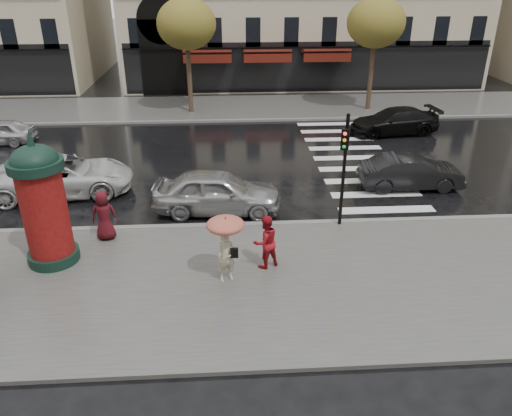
{
  "coord_description": "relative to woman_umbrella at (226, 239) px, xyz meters",
  "views": [
    {
      "loc": [
        0.1,
        -12.34,
        8.21
      ],
      "look_at": [
        0.96,
        1.5,
        1.45
      ],
      "focal_mm": 35.0,
      "sensor_mm": 36.0,
      "label": 1
    }
  ],
  "objects": [
    {
      "name": "morris_column",
      "position": [
        -5.24,
        1.37,
        0.65
      ],
      "size": [
        1.54,
        1.54,
        4.14
      ],
      "color": "black",
      "rests_on": "near_sidewalk"
    },
    {
      "name": "far_kerb",
      "position": [
        -0.02,
        16.38,
        -1.38
      ],
      "size": [
        90.0,
        0.25,
        0.14
      ],
      "primitive_type": "cube",
      "color": "slate",
      "rests_on": "ground"
    },
    {
      "name": "car_darkgrey",
      "position": [
        7.5,
        6.36,
        -0.77
      ],
      "size": [
        4.16,
        1.5,
        1.36
      ],
      "primitive_type": "imported",
      "rotation": [
        0.0,
        0.0,
        1.56
      ],
      "color": "black",
      "rests_on": "ground"
    },
    {
      "name": "near_kerb",
      "position": [
        -0.02,
        3.38,
        -1.38
      ],
      "size": [
        90.0,
        0.25,
        0.14
      ],
      "primitive_type": "cube",
      "color": "slate",
      "rests_on": "ground"
    },
    {
      "name": "tree_far_right",
      "position": [
        8.98,
        18.38,
        3.72
      ],
      "size": [
        3.4,
        3.4,
        6.64
      ],
      "color": "#38281C",
      "rests_on": "ground"
    },
    {
      "name": "woman_umbrella",
      "position": [
        0.0,
        0.0,
        0.0
      ],
      "size": [
        1.05,
        1.05,
        2.02
      ],
      "color": "beige",
      "rests_on": "near_sidewalk"
    },
    {
      "name": "car_white",
      "position": [
        -6.4,
        6.66,
        -0.7
      ],
      "size": [
        5.71,
        3.19,
        1.51
      ],
      "primitive_type": "imported",
      "rotation": [
        0.0,
        0.0,
        1.7
      ],
      "color": "silver",
      "rests_on": "ground"
    },
    {
      "name": "zebra_crossing",
      "position": [
        5.98,
        9.98,
        -1.45
      ],
      "size": [
        3.6,
        11.75,
        0.01
      ],
      "primitive_type": "cube",
      "color": "silver",
      "rests_on": "ground"
    },
    {
      "name": "far_sidewalk",
      "position": [
        -0.02,
        19.38,
        -1.39
      ],
      "size": [
        90.0,
        6.0,
        0.12
      ],
      "primitive_type": "cube",
      "color": "#474744",
      "rests_on": "ground"
    },
    {
      "name": "traffic_light",
      "position": [
        3.91,
        3.12,
        1.03
      ],
      "size": [
        0.3,
        0.38,
        3.9
      ],
      "color": "black",
      "rests_on": "near_sidewalk"
    },
    {
      "name": "car_silver",
      "position": [
        -0.29,
        4.66,
        -0.65
      ],
      "size": [
        4.8,
        2.23,
        1.59
      ],
      "primitive_type": "imported",
      "rotation": [
        0.0,
        0.0,
        1.49
      ],
      "color": "#A7A7AC",
      "rests_on": "ground"
    },
    {
      "name": "near_sidewalk",
      "position": [
        -0.02,
        -0.12,
        -1.39
      ],
      "size": [
        90.0,
        7.0,
        0.12
      ],
      "primitive_type": "cube",
      "color": "#474744",
      "rests_on": "ground"
    },
    {
      "name": "ground",
      "position": [
        -0.02,
        0.38,
        -1.45
      ],
      "size": [
        160.0,
        160.0,
        0.0
      ],
      "primitive_type": "plane",
      "color": "black",
      "rests_on": "ground"
    },
    {
      "name": "car_black",
      "position": [
        9.1,
        13.59,
        -0.76
      ],
      "size": [
        4.92,
        2.45,
        1.37
      ],
      "primitive_type": "imported",
      "rotation": [
        0.0,
        0.0,
        -1.46
      ],
      "color": "black",
      "rests_on": "ground"
    },
    {
      "name": "woman_red",
      "position": [
        1.14,
        0.64,
        -0.5
      ],
      "size": [
        1.0,
        0.92,
        1.65
      ],
      "primitive_type": "imported",
      "rotation": [
        0.0,
        0.0,
        3.6
      ],
      "color": "#A4141E",
      "rests_on": "near_sidewalk"
    },
    {
      "name": "tree_far_left",
      "position": [
        -2.02,
        18.38,
        3.72
      ],
      "size": [
        3.4,
        3.4,
        6.64
      ],
      "color": "#38281C",
      "rests_on": "ground"
    },
    {
      "name": "man_burgundy",
      "position": [
        -3.92,
        2.64,
        -0.49
      ],
      "size": [
        0.86,
        0.6,
        1.67
      ],
      "primitive_type": "imported",
      "rotation": [
        0.0,
        0.0,
        3.23
      ],
      "color": "#490E15",
      "rests_on": "near_sidewalk"
    }
  ]
}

